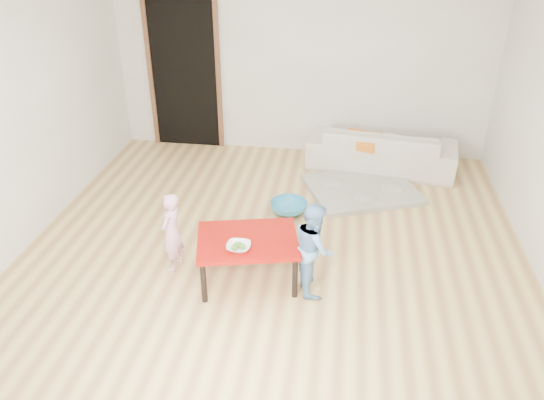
% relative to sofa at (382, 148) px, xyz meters
% --- Properties ---
extents(floor, '(5.00, 5.00, 0.01)m').
position_rel_sofa_xyz_m(floor, '(-1.12, -2.05, -0.27)').
color(floor, '#AA7D48').
rests_on(floor, ground).
extents(back_wall, '(5.00, 0.02, 2.60)m').
position_rel_sofa_xyz_m(back_wall, '(-1.12, 0.45, 1.03)').
color(back_wall, white).
rests_on(back_wall, floor).
extents(left_wall, '(0.02, 5.00, 2.60)m').
position_rel_sofa_xyz_m(left_wall, '(-3.62, -2.05, 1.03)').
color(left_wall, white).
rests_on(left_wall, floor).
extents(doorway, '(1.02, 0.08, 2.11)m').
position_rel_sofa_xyz_m(doorway, '(-2.72, 0.43, 0.75)').
color(doorway, brown).
rests_on(doorway, back_wall).
extents(sofa, '(1.96, 0.99, 0.55)m').
position_rel_sofa_xyz_m(sofa, '(0.00, 0.00, 0.00)').
color(sofa, beige).
rests_on(sofa, floor).
extents(cushion, '(0.57, 0.54, 0.12)m').
position_rel_sofa_xyz_m(cushion, '(-0.28, -0.13, 0.15)').
color(cushion, orange).
rests_on(cushion, sofa).
extents(red_table, '(1.02, 0.85, 0.45)m').
position_rel_sofa_xyz_m(red_table, '(-1.28, -2.62, -0.05)').
color(red_table, '#950F08').
rests_on(red_table, floor).
extents(bowl, '(0.21, 0.21, 0.05)m').
position_rel_sofa_xyz_m(bowl, '(-1.33, -2.80, 0.20)').
color(bowl, white).
rests_on(bowl, red_table).
extents(broccoli, '(0.12, 0.12, 0.06)m').
position_rel_sofa_xyz_m(broccoli, '(-1.33, -2.80, 0.20)').
color(broccoli, '#2D5919').
rests_on(broccoli, red_table).
extents(child_pink, '(0.23, 0.32, 0.79)m').
position_rel_sofa_xyz_m(child_pink, '(-2.02, -2.54, 0.12)').
color(child_pink, pink).
rests_on(child_pink, floor).
extents(child_blue, '(0.42, 0.49, 0.87)m').
position_rel_sofa_xyz_m(child_blue, '(-0.69, -2.66, 0.16)').
color(child_blue, '#59A2CF').
rests_on(child_blue, floor).
extents(basin, '(0.42, 0.42, 0.13)m').
position_rel_sofa_xyz_m(basin, '(-1.06, -1.35, -0.21)').
color(basin, teal).
rests_on(basin, floor).
extents(blanket, '(1.54, 1.43, 0.06)m').
position_rel_sofa_xyz_m(blanket, '(-0.24, -0.72, -0.24)').
color(blanket, '#B9B7A3').
rests_on(blanket, floor).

